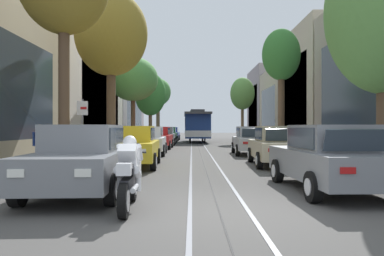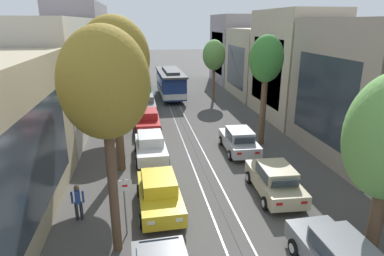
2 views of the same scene
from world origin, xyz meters
name	(u,v)px [view 1 (image 1 of 2)]	position (x,y,z in m)	size (l,w,h in m)	color
ground_plane	(200,149)	(0.00, 18.54, 0.00)	(160.00, 160.00, 0.00)	#4C4947
trolley_track_rails	(200,147)	(0.00, 21.18, 0.00)	(1.14, 54.35, 0.01)	gray
building_facade_left	(76,93)	(-10.11, 22.57, 4.36)	(5.85, 46.05, 10.29)	tan
building_facade_right	(327,92)	(9.86, 21.12, 4.31)	(5.73, 46.05, 9.22)	beige
parked_car_grey_near_left	(85,159)	(-2.99, 1.77, 0.80)	(2.13, 4.42, 1.58)	slate
parked_car_yellow_second_left	(135,146)	(-2.78, 7.40, 0.80)	(2.11, 4.41, 1.58)	gold
parked_car_white_mid_left	(150,140)	(-2.93, 13.41, 0.80)	(2.09, 4.40, 1.58)	silver
parked_car_red_fourth_left	(160,138)	(-2.92, 19.21, 0.80)	(2.03, 4.37, 1.58)	red
parked_car_grey_fifth_left	(166,136)	(-2.94, 24.88, 0.80)	(2.03, 4.38, 1.58)	slate
parked_car_green_sixth_left	(169,135)	(-2.97, 30.12, 0.80)	(2.05, 4.38, 1.58)	#1E6038
parked_car_blue_far_left	(173,134)	(-2.97, 35.94, 0.80)	(2.07, 4.39, 1.58)	#233D93
parked_car_grey_near_right	(331,158)	(2.79, 2.07, 0.80)	(2.09, 4.40, 1.58)	slate
parked_car_beige_second_right	(278,146)	(2.91, 7.79, 0.80)	(2.13, 4.42, 1.58)	#C1B28E
parked_car_silver_mid_right	(253,140)	(2.84, 13.56, 0.80)	(2.09, 4.40, 1.58)	#B7B7BC
street_tree_kerb_left_second	(113,35)	(-4.70, 12.03, 6.33)	(3.79, 3.09, 8.61)	brown
street_tree_kerb_left_mid	(135,80)	(-4.76, 19.26, 5.01)	(3.61, 3.91, 6.62)	brown
street_tree_kerb_left_fourth	(152,95)	(-4.53, 27.92, 4.73)	(3.01, 2.42, 6.85)	brown
street_tree_kerb_left_far	(159,93)	(-4.50, 35.32, 5.61)	(3.02, 2.91, 7.32)	brown
street_tree_kerb_right_second	(283,58)	(4.86, 14.85, 5.72)	(2.29, 1.89, 7.45)	brown
street_tree_kerb_right_mid	(244,94)	(4.48, 28.57, 4.83)	(2.39, 2.38, 6.47)	brown
cable_car_trolley	(198,126)	(0.00, 30.26, 1.66)	(2.77, 9.17, 3.28)	navy
motorcycle_with_rider	(131,174)	(-1.66, 0.18, 0.65)	(0.56, 1.99, 1.37)	black
pedestrian_on_left_pavement	(42,143)	(-6.29, 7.08, 0.93)	(0.55, 0.40, 1.65)	#282D38
street_sign_post	(84,127)	(-4.23, 5.69, 1.55)	(0.36, 0.09, 2.48)	slate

